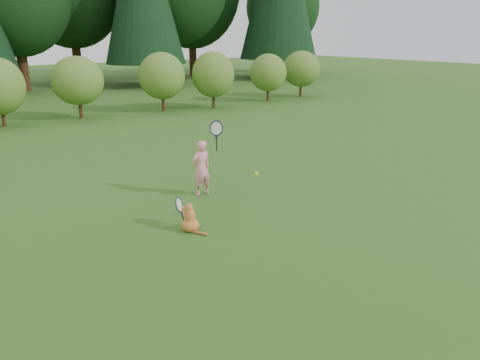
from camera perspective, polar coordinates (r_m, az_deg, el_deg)
ground at (r=8.50m, az=2.10°, el=-6.06°), size 100.00×100.00×0.00m
shrub_row at (r=19.81m, az=-22.19°, el=10.46°), size 28.00×3.00×2.80m
child at (r=10.12m, az=-4.68°, el=1.63°), size 0.66×0.39×1.83m
cat at (r=8.41m, az=-6.17°, el=-4.41°), size 0.37×0.74×0.72m
tennis_ball at (r=8.47m, az=2.01°, el=0.79°), size 0.07×0.07×0.07m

